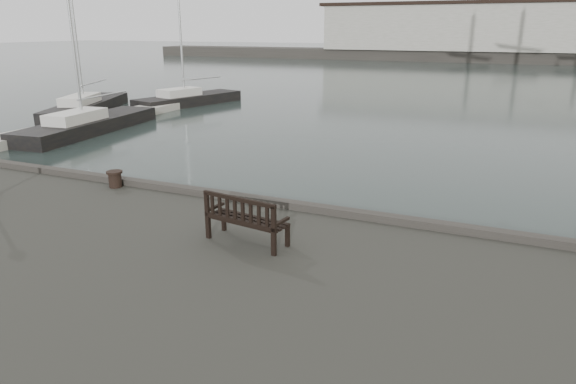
% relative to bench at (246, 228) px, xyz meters
% --- Properties ---
extents(ground, '(400.00, 400.00, 0.00)m').
position_rel_bench_xyz_m(ground, '(0.50, 2.57, -1.89)').
color(ground, black).
rests_on(ground, ground).
extents(pontoon, '(2.00, 24.00, 0.50)m').
position_rel_bench_xyz_m(pontoon, '(-19.50, 12.57, -1.64)').
color(pontoon, beige).
rests_on(pontoon, ground).
extents(breakwater, '(140.00, 9.50, 12.20)m').
position_rel_bench_xyz_m(breakwater, '(-4.06, 94.57, 2.40)').
color(breakwater, '#383530').
rests_on(breakwater, ground).
extents(bench, '(1.89, 0.89, 1.05)m').
position_rel_bench_xyz_m(bench, '(0.00, 0.00, 0.00)').
color(bench, black).
rests_on(bench, quay).
extents(bollard_left, '(0.46, 0.46, 0.48)m').
position_rel_bench_xyz_m(bollard_left, '(-5.37, 2.07, -0.10)').
color(bollard_left, black).
rests_on(bollard_left, quay).
extents(yacht_b, '(6.61, 11.34, 14.71)m').
position_rel_bench_xyz_m(yacht_b, '(-23.85, 19.95, -1.65)').
color(yacht_b, black).
rests_on(yacht_b, ground).
extents(yacht_c, '(3.60, 10.75, 14.06)m').
position_rel_bench_xyz_m(yacht_c, '(-18.15, 14.18, -1.65)').
color(yacht_c, black).
rests_on(yacht_c, ground).
extents(yacht_d, '(4.90, 9.80, 11.92)m').
position_rel_bench_xyz_m(yacht_d, '(-19.19, 26.25, -1.66)').
color(yacht_d, black).
rests_on(yacht_d, ground).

